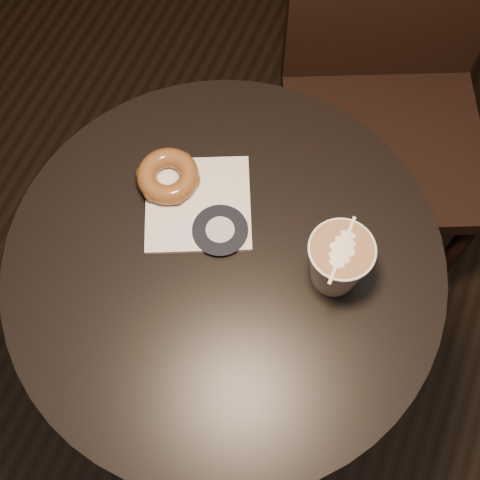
% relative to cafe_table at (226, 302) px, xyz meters
% --- Properties ---
extents(cafe_table, '(0.70, 0.70, 0.75)m').
position_rel_cafe_table_xyz_m(cafe_table, '(0.00, 0.00, 0.00)').
color(cafe_table, black).
rests_on(cafe_table, ground).
extents(chair, '(0.56, 0.56, 1.07)m').
position_rel_cafe_table_xyz_m(chair, '(0.13, 0.57, 0.05)').
color(chair, black).
rests_on(chair, ground).
extents(pastry_bag, '(0.22, 0.22, 0.01)m').
position_rel_cafe_table_xyz_m(pastry_bag, '(-0.08, 0.08, 0.20)').
color(pastry_bag, white).
rests_on(pastry_bag, cafe_table).
extents(doughnut, '(0.10, 0.10, 0.03)m').
position_rel_cafe_table_xyz_m(doughnut, '(-0.14, 0.09, 0.22)').
color(doughnut, brown).
rests_on(doughnut, pastry_bag).
extents(latte_cup, '(0.10, 0.10, 0.11)m').
position_rel_cafe_table_xyz_m(latte_cup, '(0.17, 0.04, 0.25)').
color(latte_cup, white).
rests_on(latte_cup, cafe_table).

